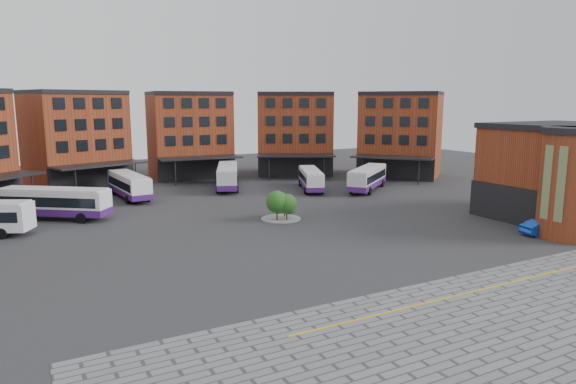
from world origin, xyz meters
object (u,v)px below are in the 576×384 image
bus_f (368,178)px  blue_car (543,227)px  bus_d (228,176)px  bus_b (54,203)px  tree_island (282,204)px  bus_c (129,185)px  bus_e (311,179)px

bus_f → blue_car: size_ratio=2.46×
bus_d → bus_b: bearing=-135.4°
blue_car → tree_island: bearing=56.3°
tree_island → bus_f: size_ratio=0.39×
bus_d → bus_f: 20.91m
bus_b → bus_d: size_ratio=0.93×
bus_b → blue_car: size_ratio=2.58×
bus_b → bus_f: 42.29m
bus_b → bus_f: bearing=-54.9°
tree_island → bus_c: 24.64m
bus_b → bus_c: size_ratio=0.97×
bus_c → bus_f: bus_f is taller
bus_c → bus_d: (14.67, 1.08, 0.09)m
bus_b → bus_e: size_ratio=1.06×
bus_d → bus_e: 12.55m
bus_b → bus_d: 26.58m
tree_island → bus_c: (-12.29, 21.35, 0.02)m
tree_island → blue_car: 26.52m
bus_e → blue_car: bus_e is taller
tree_island → bus_e: 20.05m
bus_b → blue_car: 51.61m
bus_b → blue_car: bus_b is taller
bus_e → bus_b: bearing=-151.7°
bus_e → bus_d: bearing=169.4°
tree_island → bus_d: bus_d is taller
bus_f → bus_d: bearing=-160.7°
bus_c → bus_d: size_ratio=0.95×
bus_c → blue_car: bus_c is taller
bus_b → bus_c: bus_b is taller
tree_island → bus_c: tree_island is taller
bus_d → bus_e: bearing=-11.5°
bus_c → bus_f: bearing=-21.9°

